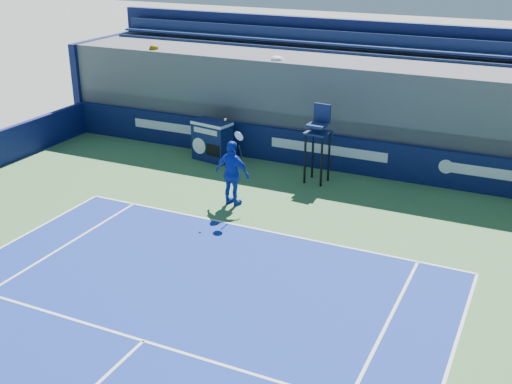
% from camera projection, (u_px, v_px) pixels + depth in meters
% --- Properties ---
extents(back_hoarding, '(20.40, 0.21, 1.20)m').
position_uv_depth(back_hoarding, '(329.00, 152.00, 21.13)').
color(back_hoarding, '#0B1441').
rests_on(back_hoarding, ground).
extents(match_clock, '(1.42, 0.94, 1.40)m').
position_uv_depth(match_clock, '(212.00, 139.00, 21.95)').
color(match_clock, '#0F194B').
rests_on(match_clock, ground).
extents(umpire_chair, '(0.75, 0.75, 2.48)m').
position_uv_depth(umpire_chair, '(318.00, 136.00, 19.72)').
color(umpire_chair, black).
rests_on(umpire_chair, ground).
extents(tennis_player, '(1.18, 0.63, 2.57)m').
position_uv_depth(tennis_player, '(233.00, 173.00, 18.23)').
color(tennis_player, '#1531B0').
rests_on(tennis_player, apron).
extents(stadium_seating, '(21.00, 4.05, 4.40)m').
position_uv_depth(stadium_seating, '(350.00, 102.00, 22.36)').
color(stadium_seating, '#56565C').
rests_on(stadium_seating, ground).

